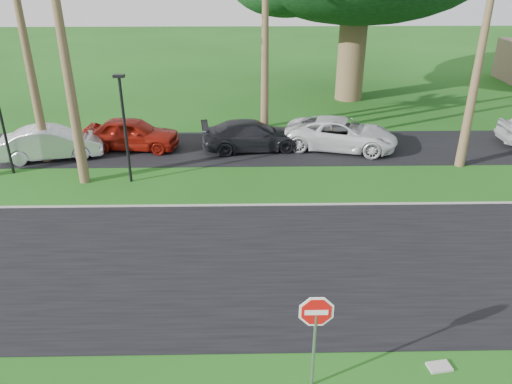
{
  "coord_description": "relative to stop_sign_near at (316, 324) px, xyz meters",
  "views": [
    {
      "loc": [
        -0.94,
        -11.4,
        8.94
      ],
      "look_at": [
        -0.65,
        3.53,
        1.8
      ],
      "focal_mm": 35.0,
      "sensor_mm": 36.0,
      "label": 1
    }
  ],
  "objects": [
    {
      "name": "parking_strip",
      "position": [
        -0.5,
        15.5,
        -1.76
      ],
      "size": [
        120.0,
        5.0,
        0.02
      ],
      "primitive_type": "cube",
      "color": "black",
      "rests_on": "ground"
    },
    {
      "name": "streetlight_left",
      "position": [
        -12.0,
        12.5,
        0.72
      ],
      "size": [
        0.45,
        0.25,
        4.34
      ],
      "color": "black",
      "rests_on": "ground"
    },
    {
      "name": "car_minivan",
      "position": [
        3.3,
        15.34,
        -1.0
      ],
      "size": [
        6.02,
        3.88,
        1.54
      ],
      "primitive_type": "imported",
      "rotation": [
        0.0,
        0.0,
        1.32
      ],
      "color": "silver",
      "rests_on": "ground"
    },
    {
      "name": "utility_slab",
      "position": [
        3.12,
        0.46,
        -1.74
      ],
      "size": [
        0.6,
        0.43,
        0.06
      ],
      "primitive_type": "cube",
      "rotation": [
        0.0,
        0.0,
        0.15
      ],
      "color": "#A4A39C",
      "rests_on": "ground"
    },
    {
      "name": "ground",
      "position": [
        -0.5,
        3.0,
        -1.77
      ],
      "size": [
        120.0,
        120.0,
        0.0
      ],
      "primitive_type": "plane",
      "color": "#184812",
      "rests_on": "ground"
    },
    {
      "name": "car_silver",
      "position": [
        -10.77,
        14.3,
        -1.0
      ],
      "size": [
        4.93,
        2.6,
        1.54
      ],
      "primitive_type": "imported",
      "rotation": [
        0.0,
        0.0,
        1.79
      ],
      "color": "silver",
      "rests_on": "ground"
    },
    {
      "name": "stop_sign_near",
      "position": [
        0.0,
        0.0,
        0.0
      ],
      "size": [
        1.05,
        0.07,
        2.62
      ],
      "color": "gray",
      "rests_on": "ground"
    },
    {
      "name": "streetlight_right",
      "position": [
        -6.5,
        11.5,
        0.88
      ],
      "size": [
        0.45,
        0.25,
        4.64
      ],
      "color": "black",
      "rests_on": "ground"
    },
    {
      "name": "road",
      "position": [
        -0.5,
        5.0,
        -1.76
      ],
      "size": [
        120.0,
        8.0,
        0.02
      ],
      "primitive_type": "cube",
      "color": "black",
      "rests_on": "ground"
    },
    {
      "name": "car_red",
      "position": [
        -7.19,
        15.53,
        -0.98
      ],
      "size": [
        4.85,
        2.37,
        1.59
      ],
      "primitive_type": "imported",
      "rotation": [
        0.0,
        0.0,
        1.46
      ],
      "color": "maroon",
      "rests_on": "ground"
    },
    {
      "name": "curb",
      "position": [
        -0.5,
        9.05,
        -1.74
      ],
      "size": [
        120.0,
        0.12,
        0.06
      ],
      "primitive_type": "cube",
      "color": "gray",
      "rests_on": "ground"
    },
    {
      "name": "car_dark",
      "position": [
        -1.18,
        15.31,
        -1.05
      ],
      "size": [
        5.24,
        2.64,
        1.46
      ],
      "primitive_type": "imported",
      "rotation": [
        0.0,
        0.0,
        1.69
      ],
      "color": "black",
      "rests_on": "ground"
    }
  ]
}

